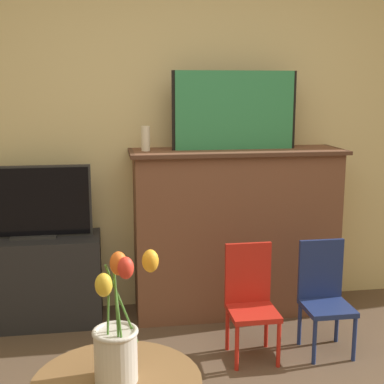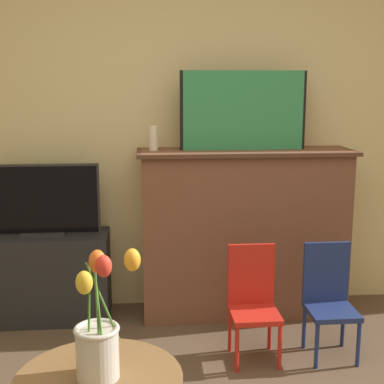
% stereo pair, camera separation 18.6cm
% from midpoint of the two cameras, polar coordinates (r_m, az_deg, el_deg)
% --- Properties ---
extents(wall_back, '(8.00, 0.06, 2.70)m').
position_cam_midpoint_polar(wall_back, '(3.75, 1.17, 8.01)').
color(wall_back, beige).
rests_on(wall_back, ground).
extents(fireplace_mantel, '(1.44, 0.45, 1.14)m').
position_cam_midpoint_polar(fireplace_mantel, '(3.70, 6.96, -4.13)').
color(fireplace_mantel, brown).
rests_on(fireplace_mantel, ground).
extents(painting, '(0.84, 0.03, 0.52)m').
position_cam_midpoint_polar(painting, '(3.58, 7.00, 8.62)').
color(painting, black).
rests_on(painting, fireplace_mantel).
extents(mantel_candle, '(0.06, 0.06, 0.16)m').
position_cam_midpoint_polar(mantel_candle, '(3.51, -2.62, 5.74)').
color(mantel_candle, silver).
rests_on(mantel_candle, fireplace_mantel).
extents(tv_stand, '(0.85, 0.37, 0.59)m').
position_cam_midpoint_polar(tv_stand, '(3.75, -13.94, -8.80)').
color(tv_stand, '#232326').
rests_on(tv_stand, ground).
extents(tv_monitor, '(0.75, 0.12, 0.47)m').
position_cam_midpoint_polar(tv_monitor, '(3.62, -14.31, -0.93)').
color(tv_monitor, '#2D2D2D').
rests_on(tv_monitor, tv_stand).
extents(chair_red, '(0.27, 0.27, 0.66)m').
position_cam_midpoint_polar(chair_red, '(3.17, 8.22, -11.21)').
color(chair_red, red).
rests_on(chair_red, ground).
extents(chair_blue, '(0.27, 0.27, 0.66)m').
position_cam_midpoint_polar(chair_blue, '(3.30, 16.00, -10.64)').
color(chair_blue, navy).
rests_on(chair_blue, ground).
extents(vase_tulips, '(0.24, 0.19, 0.49)m').
position_cam_midpoint_polar(vase_tulips, '(1.96, -7.17, -15.05)').
color(vase_tulips, beige).
rests_on(vase_tulips, side_table).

